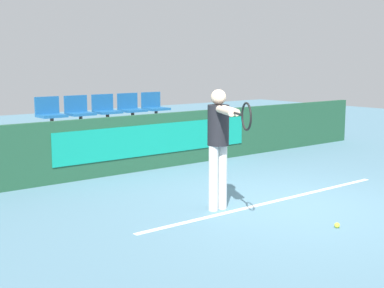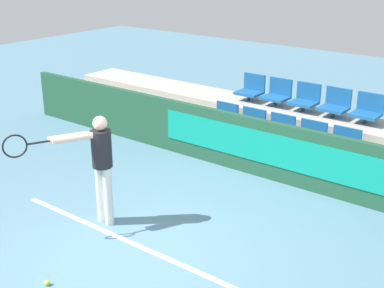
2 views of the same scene
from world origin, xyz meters
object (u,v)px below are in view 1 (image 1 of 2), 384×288
object	(u,v)px
stadium_chair_1	(104,135)
stadium_chair_3	(157,130)
tennis_ball	(337,225)
stadium_chair_5	(50,112)
stadium_chair_8	(131,107)
stadium_chair_2	(131,132)
stadium_chair_7	(106,109)
stadium_chair_9	(154,106)
stadium_chair_0	(74,138)
stadium_chair_4	(181,127)
stadium_chair_6	(79,110)
tennis_player	(220,138)

from	to	relation	value
stadium_chair_1	stadium_chair_3	distance (m)	1.23
tennis_ball	stadium_chair_5	bearing A→B (deg)	98.83
stadium_chair_3	stadium_chair_8	distance (m)	1.06
stadium_chair_2	stadium_chair_7	xyz separation A→B (m)	(0.00, 0.98, 0.39)
stadium_chair_7	stadium_chair_9	bearing A→B (deg)	0.00
stadium_chair_0	stadium_chair_7	size ratio (longest dim) A/B	1.00
stadium_chair_0	stadium_chair_9	xyz separation A→B (m)	(2.46, 0.98, 0.39)
stadium_chair_4	stadium_chair_3	bearing A→B (deg)	180.00
stadium_chair_5	stadium_chair_8	size ratio (longest dim) A/B	1.00
stadium_chair_0	stadium_chair_3	bearing A→B (deg)	0.00
stadium_chair_3	tennis_ball	world-z (taller)	stadium_chair_3
stadium_chair_6	tennis_ball	bearing A→B (deg)	-86.94
stadium_chair_4	tennis_player	size ratio (longest dim) A/B	0.32
stadium_chair_3	stadium_chair_8	size ratio (longest dim) A/B	1.00
stadium_chair_4	stadium_chair_8	bearing A→B (deg)	121.98
stadium_chair_1	stadium_chair_6	bearing A→B (deg)	90.00
tennis_player	stadium_chair_6	bearing A→B (deg)	112.14
stadium_chair_6	stadium_chair_8	size ratio (longest dim) A/B	1.00
stadium_chair_3	tennis_player	bearing A→B (deg)	-112.90
stadium_chair_1	stadium_chair_8	bearing A→B (deg)	38.69
stadium_chair_8	stadium_chair_9	distance (m)	0.61
tennis_ball	stadium_chair_1	bearing A→B (deg)	93.65
stadium_chair_5	stadium_chair_4	bearing A→B (deg)	-21.82
stadium_chair_3	stadium_chair_6	size ratio (longest dim) A/B	1.00
stadium_chair_7	tennis_player	distance (m)	4.67
stadium_chair_9	stadium_chair_0	bearing A→B (deg)	-158.18
stadium_chair_2	stadium_chair_1	bearing A→B (deg)	180.00
stadium_chair_9	stadium_chair_7	bearing A→B (deg)	180.00
stadium_chair_6	stadium_chair_9	bearing A→B (deg)	0.00
stadium_chair_4	stadium_chair_6	xyz separation A→B (m)	(-1.84, 0.98, 0.39)
stadium_chair_2	tennis_player	xyz separation A→B (m)	(-0.91, -3.60, 0.37)
stadium_chair_0	stadium_chair_2	bearing A→B (deg)	0.00
stadium_chair_4	stadium_chair_2	bearing A→B (deg)	180.00
stadium_chair_8	tennis_player	size ratio (longest dim) A/B	0.32
stadium_chair_1	stadium_chair_3	size ratio (longest dim) A/B	1.00
stadium_chair_8	tennis_player	world-z (taller)	tennis_player
stadium_chair_5	tennis_player	bearing A→B (deg)	-85.95
stadium_chair_6	stadium_chair_4	bearing A→B (deg)	-28.10
stadium_chair_3	stadium_chair_6	bearing A→B (deg)	141.31
stadium_chair_0	stadium_chair_7	world-z (taller)	stadium_chair_7
stadium_chair_3	stadium_chair_6	distance (m)	1.62
stadium_chair_5	tennis_player	world-z (taller)	tennis_player
stadium_chair_2	tennis_ball	size ratio (longest dim) A/B	7.94
stadium_chair_4	tennis_player	world-z (taller)	tennis_player
stadium_chair_6	stadium_chair_7	size ratio (longest dim) A/B	1.00
stadium_chair_8	tennis_ball	bearing A→B (deg)	-98.55
stadium_chair_4	stadium_chair_7	distance (m)	1.62
stadium_chair_1	stadium_chair_6	distance (m)	1.06
stadium_chair_7	stadium_chair_6	bearing A→B (deg)	180.00
stadium_chair_6	stadium_chair_9	world-z (taller)	same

